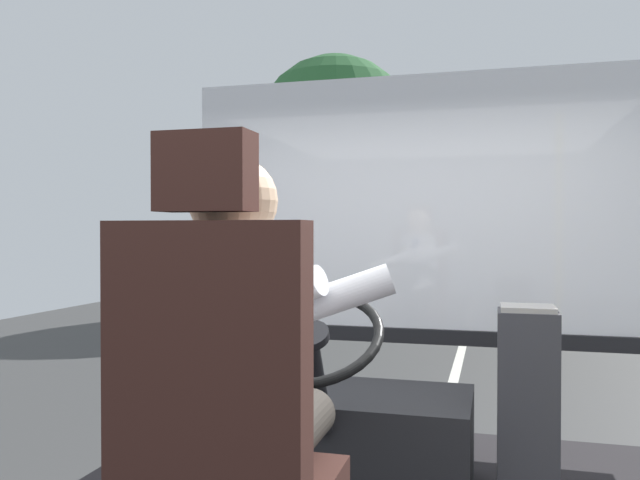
# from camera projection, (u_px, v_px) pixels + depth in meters

# --- Properties ---
(ground) EXTENTS (18.00, 44.00, 0.06)m
(ground) POSITION_uv_depth(u_px,v_px,m) (465.00, 340.00, 10.48)
(ground) COLOR #393939
(driver_seat) EXTENTS (0.48, 0.48, 1.31)m
(driver_seat) POSITION_uv_depth(u_px,v_px,m) (224.00, 449.00, 1.55)
(driver_seat) COLOR black
(driver_seat) RESTS_ON bus_floor
(bus_driver) EXTENTS (0.74, 0.55, 0.82)m
(bus_driver) POSITION_uv_depth(u_px,v_px,m) (243.00, 355.00, 1.66)
(bus_driver) COLOR #332D28
(bus_driver) RESTS_ON driver_seat
(steering_console) EXTENTS (1.10, 1.03, 0.86)m
(steering_console) POSITION_uv_depth(u_px,v_px,m) (339.00, 433.00, 2.71)
(steering_console) COLOR black
(steering_console) RESTS_ON bus_floor
(fare_box) EXTENTS (0.23, 0.21, 0.80)m
(fare_box) POSITION_uv_depth(u_px,v_px,m) (527.00, 408.00, 2.48)
(fare_box) COLOR #333338
(fare_box) RESTS_ON bus_floor
(windshield_panel) EXTENTS (2.50, 0.08, 1.48)m
(windshield_panel) POSITION_uv_depth(u_px,v_px,m) (410.00, 239.00, 3.52)
(windshield_panel) COLOR white
(street_tree) EXTENTS (3.58, 3.58, 5.68)m
(street_tree) POSITION_uv_depth(u_px,v_px,m) (335.00, 137.00, 14.28)
(street_tree) COLOR #4C3828
(street_tree) RESTS_ON ground
(parked_car_red) EXTENTS (1.77, 3.92, 1.35)m
(parked_car_red) POSITION_uv_depth(u_px,v_px,m) (608.00, 261.00, 22.19)
(parked_car_red) COLOR maroon
(parked_car_red) RESTS_ON ground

